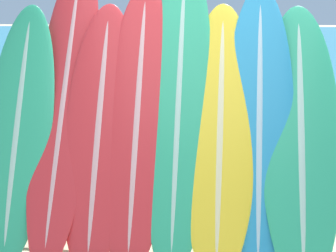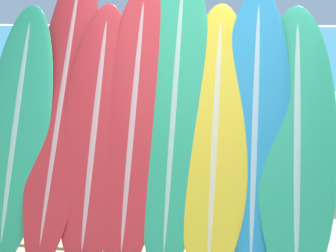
{
  "view_description": "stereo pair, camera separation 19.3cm",
  "coord_description": "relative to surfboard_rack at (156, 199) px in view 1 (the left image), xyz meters",
  "views": [
    {
      "loc": [
        0.17,
        -2.7,
        1.86
      ],
      "look_at": [
        -0.32,
        1.47,
        0.85
      ],
      "focal_mm": 50.0,
      "sensor_mm": 36.0,
      "label": 1
    },
    {
      "loc": [
        0.36,
        -2.67,
        1.86
      ],
      "look_at": [
        -0.32,
        1.47,
        0.85
      ],
      "focal_mm": 50.0,
      "sensor_mm": 36.0,
      "label": 2
    }
  ],
  "objects": [
    {
      "name": "ocean_water",
      "position": [
        0.32,
        37.45,
        -0.45
      ],
      "size": [
        120.0,
        60.0,
        0.01
      ],
      "color": "teal",
      "rests_on": "ground_plane"
    },
    {
      "name": "surfboard_slot_1",
      "position": [
        -0.76,
        0.18,
        0.73
      ],
      "size": [
        0.5,
        1.38,
        2.36
      ],
      "color": "red",
      "rests_on": "ground_plane"
    },
    {
      "name": "person_far_right",
      "position": [
        -2.69,
        6.43,
        0.37
      ],
      "size": [
        0.23,
        0.26,
        1.52
      ],
      "rotation": [
        0.0,
        0.0,
        4.19
      ],
      "color": "#A87A5B",
      "rests_on": "ground_plane"
    },
    {
      "name": "surfboard_slot_5",
      "position": [
        0.48,
        0.05,
        0.53
      ],
      "size": [
        0.55,
        1.07,
        1.96
      ],
      "color": "yellow",
      "rests_on": "ground_plane"
    },
    {
      "name": "surfboard_slot_2",
      "position": [
        -0.45,
        0.05,
        0.53
      ],
      "size": [
        0.56,
        1.02,
        1.96
      ],
      "color": "red",
      "rests_on": "ground_plane"
    },
    {
      "name": "surfboard_slot_7",
      "position": [
        1.07,
        0.05,
        0.52
      ],
      "size": [
        0.58,
        1.13,
        1.94
      ],
      "color": "#289E70",
      "rests_on": "ground_plane"
    },
    {
      "name": "surfboard_slot_6",
      "position": [
        0.77,
        0.08,
        0.59
      ],
      "size": [
        0.52,
        1.04,
        2.09
      ],
      "color": "teal",
      "rests_on": "ground_plane"
    },
    {
      "name": "surfboard_rack",
      "position": [
        0.0,
        0.0,
        0.0
      ],
      "size": [
        2.53,
        0.04,
        0.83
      ],
      "color": "#28282D",
      "rests_on": "ground_plane"
    },
    {
      "name": "surfboard_slot_4",
      "position": [
        0.16,
        0.14,
        0.72
      ],
      "size": [
        0.51,
        1.23,
        2.35
      ],
      "color": "#289E70",
      "rests_on": "ground_plane"
    },
    {
      "name": "person_mid_beach",
      "position": [
        -0.16,
        3.87,
        0.38
      ],
      "size": [
        0.2,
        0.26,
        1.53
      ],
      "rotation": [
        0.0,
        0.0,
        4.65
      ],
      "color": "tan",
      "rests_on": "ground_plane"
    },
    {
      "name": "surfboard_slot_0",
      "position": [
        -1.1,
        0.04,
        0.52
      ],
      "size": [
        0.55,
        0.95,
        1.95
      ],
      "color": "#289E70",
      "rests_on": "ground_plane"
    },
    {
      "name": "surfboard_slot_3",
      "position": [
        -0.15,
        0.08,
        0.61
      ],
      "size": [
        0.53,
        1.1,
        2.13
      ],
      "color": "red",
      "rests_on": "ground_plane"
    },
    {
      "name": "person_near_water",
      "position": [
        -1.58,
        4.01,
        0.5
      ],
      "size": [
        0.24,
        0.29,
        1.75
      ],
      "rotation": [
        0.0,
        0.0,
        5.05
      ],
      "color": "tan",
      "rests_on": "ground_plane"
    }
  ]
}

